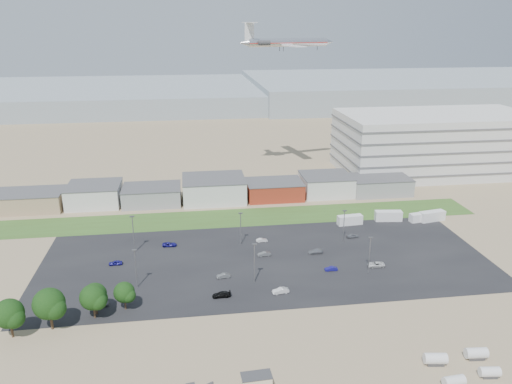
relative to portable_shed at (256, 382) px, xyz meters
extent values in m
plane|color=#887757|center=(4.56, 29.06, -1.36)|extent=(700.00, 700.00, 0.00)
cube|color=black|center=(9.56, 49.06, -1.36)|extent=(120.00, 50.00, 0.01)
cube|color=#3A5821|center=(4.56, 81.06, -1.35)|extent=(160.00, 16.00, 0.02)
cube|color=silver|center=(94.56, 124.06, 11.14)|extent=(80.00, 40.00, 25.00)
imported|color=silver|center=(37.61, 41.30, -0.74)|extent=(4.63, 2.36, 1.25)
imported|color=navy|center=(25.27, 40.75, -0.81)|extent=(3.34, 1.19, 1.10)
imported|color=black|center=(-3.81, 31.61, -0.73)|extent=(4.39, 1.89, 1.26)
imported|color=#595B5E|center=(-2.63, 40.82, -0.79)|extent=(3.59, 1.57, 1.15)
imported|color=navy|center=(-30.45, 51.86, -0.76)|extent=(3.58, 1.49, 1.21)
imported|color=#595B5E|center=(9.43, 51.70, -0.76)|extent=(3.71, 1.51, 1.20)
imported|color=#A5A5AA|center=(37.51, 60.22, -0.75)|extent=(3.68, 1.75, 1.22)
imported|color=navy|center=(-16.53, 61.67, -0.79)|extent=(4.22, 2.16, 1.14)
imported|color=#595B5E|center=(-31.43, 31.50, -0.75)|extent=(4.23, 1.75, 1.22)
imported|color=silver|center=(10.20, 60.99, -0.82)|extent=(3.36, 1.38, 1.08)
imported|color=#A5A5AA|center=(23.80, 51.30, -0.75)|extent=(4.30, 1.91, 1.23)
imported|color=silver|center=(10.21, 31.39, -0.71)|extent=(4.12, 1.87, 1.31)
camera|label=1|loc=(-10.06, -71.20, 59.50)|focal=35.00mm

